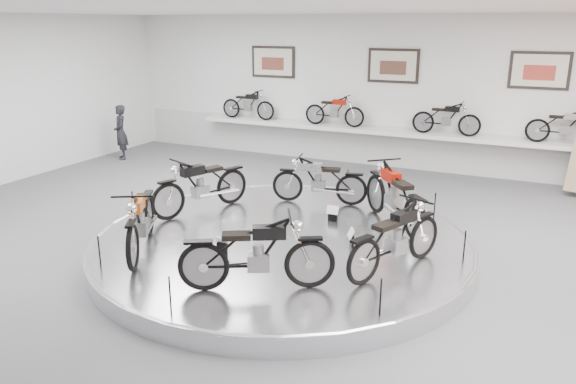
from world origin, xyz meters
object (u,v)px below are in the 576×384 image
at_px(shelf, 387,132).
at_px(bike_e, 257,253).
at_px(bike_f, 396,238).
at_px(bike_a, 394,196).
at_px(bike_b, 319,180).
at_px(bike_c, 201,185).
at_px(display_platform, 282,245).
at_px(bike_d, 140,219).
at_px(visitor, 121,132).

distance_m(shelf, bike_e, 8.32).
bearing_deg(bike_f, bike_a, 38.76).
bearing_deg(bike_b, bike_f, 119.13).
xyz_separation_m(bike_c, bike_f, (4.05, -1.06, -0.02)).
bearing_deg(display_platform, bike_b, 93.85).
bearing_deg(bike_d, visitor, -166.24).
xyz_separation_m(shelf, bike_b, (-0.13, -4.42, -0.22)).
height_order(bike_b, bike_c, bike_c).
xyz_separation_m(shelf, bike_e, (0.55, -8.30, -0.17)).
height_order(display_platform, bike_e, bike_e).
distance_m(bike_f, visitor, 10.42).
bearing_deg(bike_e, shelf, 64.97).
xyz_separation_m(shelf, visitor, (-7.18, -2.14, -0.22)).
bearing_deg(bike_d, shelf, 138.00).
bearing_deg(bike_b, visitor, -30.29).
height_order(bike_d, bike_f, bike_d).
distance_m(bike_b, bike_e, 3.94).
distance_m(bike_c, bike_e, 3.51).
xyz_separation_m(bike_c, bike_e, (2.52, -2.45, -0.01)).
distance_m(display_platform, bike_d, 2.39).
relative_size(shelf, bike_f, 6.33).
bearing_deg(bike_e, bike_d, 141.27).
distance_m(bike_a, bike_c, 3.62).
distance_m(shelf, bike_a, 5.29).
bearing_deg(bike_c, bike_e, 68.10).
height_order(bike_d, bike_e, bike_d).
xyz_separation_m(display_platform, bike_c, (-1.97, 0.55, 0.69)).
relative_size(bike_c, bike_e, 1.01).
relative_size(bike_c, visitor, 1.17).
relative_size(bike_d, visitor, 1.17).
height_order(bike_a, bike_e, bike_a).
relative_size(shelf, bike_e, 6.12).
distance_m(bike_b, visitor, 7.41).
relative_size(shelf, bike_d, 6.08).
height_order(shelf, bike_d, bike_d).
relative_size(bike_a, bike_e, 1.06).
distance_m(bike_b, bike_d, 3.83).
relative_size(bike_e, bike_f, 1.03).
bearing_deg(shelf, bike_c, -108.62).
xyz_separation_m(bike_d, visitor, (-5.45, 5.76, -0.06)).
bearing_deg(bike_a, bike_c, 61.22).
distance_m(bike_b, bike_c, 2.33).
bearing_deg(visitor, bike_d, -3.75).
height_order(display_platform, bike_f, bike_f).
relative_size(bike_b, bike_f, 0.93).
relative_size(shelf, visitor, 7.09).
bearing_deg(shelf, bike_e, -86.23).
bearing_deg(bike_c, display_platform, 96.76).
distance_m(display_platform, bike_c, 2.16).
distance_m(display_platform, bike_a, 2.17).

